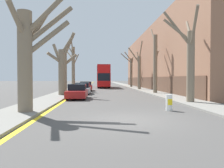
{
  "coord_description": "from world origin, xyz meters",
  "views": [
    {
      "loc": [
        -1.38,
        -9.64,
        1.84
      ],
      "look_at": [
        0.95,
        29.39,
        0.85
      ],
      "focal_mm": 35.0,
      "sensor_mm": 36.0,
      "label": 1
    }
  ],
  "objects": [
    {
      "name": "kerb_line_stripe",
      "position": [
        -4.22,
        50.0,
        0.0
      ],
      "size": [
        0.24,
        120.0,
        0.01
      ],
      "primitive_type": "cube",
      "color": "yellow",
      "rests_on": "ground"
    },
    {
      "name": "double_decker_bus",
      "position": [
        -0.5,
        34.51,
        2.5
      ],
      "size": [
        2.47,
        10.27,
        4.41
      ],
      "color": "red",
      "rests_on": "ground"
    },
    {
      "name": "street_tree_right_3",
      "position": [
        5.27,
        35.57,
        3.43
      ],
      "size": [
        2.49,
        2.54,
        7.31
      ],
      "color": "#7A6B56",
      "rests_on": "ground"
    },
    {
      "name": "building_facade_right",
      "position": [
        11.89,
        29.05,
        5.15
      ],
      "size": [
        10.08,
        45.79,
        10.33
      ],
      "color": "#93664C",
      "rests_on": "ground"
    },
    {
      "name": "street_tree_left_2",
      "position": [
        -5.28,
        23.59,
        3.65
      ],
      "size": [
        2.07,
        3.33,
        7.43
      ],
      "color": "#7A6B56",
      "rests_on": "ground"
    },
    {
      "name": "ground_plane",
      "position": [
        0.0,
        0.0,
        0.0
      ],
      "size": [
        300.0,
        300.0,
        0.0
      ],
      "primitive_type": "plane",
      "color": "#4C4947"
    },
    {
      "name": "street_tree_left_1",
      "position": [
        -5.18,
        13.64,
        2.92
      ],
      "size": [
        3.06,
        2.25,
        6.57
      ],
      "color": "#7A6B56",
      "rests_on": "ground"
    },
    {
      "name": "parked_car_1",
      "position": [
        -3.35,
        16.55,
        0.63
      ],
      "size": [
        1.78,
        4.47,
        1.33
      ],
      "color": "#9EA3AD",
      "rests_on": "ground"
    },
    {
      "name": "traffic_bollard",
      "position": [
        2.62,
        2.58,
        0.47
      ],
      "size": [
        0.37,
        0.38,
        0.93
      ],
      "color": "white",
      "rests_on": "ground"
    },
    {
      "name": "street_tree_left_0",
      "position": [
        -5.02,
        1.99,
        3.14
      ],
      "size": [
        2.78,
        2.8,
        6.4
      ],
      "color": "#7A6B56",
      "rests_on": "ground"
    },
    {
      "name": "sidewalk_left",
      "position": [
        -5.65,
        50.0,
        0.06
      ],
      "size": [
        2.5,
        120.0,
        0.12
      ],
      "primitive_type": "cube",
      "color": "gray",
      "rests_on": "ground"
    },
    {
      "name": "street_tree_right_2",
      "position": [
        5.16,
        25.67,
        3.26
      ],
      "size": [
        2.1,
        2.74,
        7.78
      ],
      "color": "#7A6B56",
      "rests_on": "ground"
    },
    {
      "name": "parked_car_2",
      "position": [
        -3.35,
        23.19,
        0.65
      ],
      "size": [
        1.81,
        4.12,
        1.38
      ],
      "color": "maroon",
      "rests_on": "ground"
    },
    {
      "name": "parked_car_0",
      "position": [
        -3.35,
        10.3,
        0.64
      ],
      "size": [
        1.72,
        4.04,
        1.34
      ],
      "color": "maroon",
      "rests_on": "ground"
    },
    {
      "name": "street_tree_right_1",
      "position": [
        5.45,
        16.5,
        3.82
      ],
      "size": [
        1.1,
        2.57,
        8.27
      ],
      "color": "#7A6B56",
      "rests_on": "ground"
    },
    {
      "name": "sidewalk_right",
      "position": [
        5.65,
        50.0,
        0.06
      ],
      "size": [
        2.5,
        120.0,
        0.12
      ],
      "primitive_type": "cube",
      "color": "gray",
      "rests_on": "ground"
    },
    {
      "name": "street_tree_right_0",
      "position": [
        5.3,
        6.17,
        3.28
      ],
      "size": [
        2.58,
        4.47,
        7.01
      ],
      "color": "#7A6B56",
      "rests_on": "ground"
    }
  ]
}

